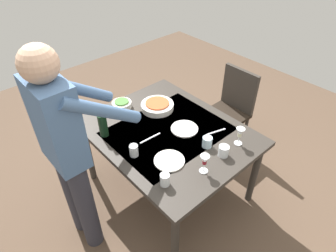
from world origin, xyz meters
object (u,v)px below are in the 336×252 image
water_cup_far_left (134,151)px  serving_bowl_pasta (157,106)px  dinner_plate_far (169,161)px  water_cup_near_left (224,151)px  side_bowl_salad (122,104)px  chair_near (231,106)px  wine_glass_right (240,133)px  water_cup_near_right (207,142)px  wine_glass_left (205,161)px  dinner_plate_near (184,129)px  dining_table (168,137)px  person_server (67,148)px  wine_bottle (103,124)px  water_cup_far_right (165,180)px

water_cup_far_left → serving_bowl_pasta: water_cup_far_left is taller
serving_bowl_pasta → dinner_plate_far: size_ratio=1.30×
serving_bowl_pasta → water_cup_far_left: bearing=123.7°
water_cup_near_left → side_bowl_salad: 1.06m
serving_bowl_pasta → chair_near: bearing=-108.6°
wine_glass_right → water_cup_near_right: 0.26m
wine_glass_left → serving_bowl_pasta: 0.85m
water_cup_near_right → dinner_plate_near: water_cup_near_right is taller
dining_table → water_cup_near_right: 0.38m
water_cup_near_right → water_cup_far_left: water_cup_far_left is taller
person_server → wine_bottle: bearing=-61.0°
chair_near → dinner_plate_far: bearing=105.0°
wine_glass_right → water_cup_near_right: size_ratio=1.72×
dinner_plate_far → water_cup_far_left: bearing=34.6°
water_cup_far_left → side_bowl_salad: 0.66m
water_cup_far_right → water_cup_near_left: bearing=-99.0°
chair_near → wine_glass_left: chair_near is taller
water_cup_near_left → serving_bowl_pasta: 0.80m
dining_table → water_cup_far_left: bearing=96.9°
water_cup_far_left → dinner_plate_near: bearing=-93.6°
person_server → wine_glass_left: person_server is taller
water_cup_far_right → serving_bowl_pasta: water_cup_far_right is taller
water_cup_far_right → dinner_plate_far: size_ratio=0.40×
wine_glass_left → serving_bowl_pasta: bearing=-17.4°
wine_bottle → water_cup_far_right: wine_bottle is taller
dining_table → water_cup_near_right: size_ratio=15.50×
chair_near → water_cup_near_left: bearing=123.3°
water_cup_near_left → side_bowl_salad: water_cup_near_left is taller
side_bowl_salad → dinner_plate_far: side_bowl_salad is taller
dinner_plate_near → dinner_plate_far: same height
side_bowl_salad → dinner_plate_far: bearing=170.1°
water_cup_near_left → chair_near: bearing=-56.7°
chair_near → serving_bowl_pasta: bearing=71.4°
chair_near → water_cup_far_left: 1.34m
serving_bowl_pasta → water_cup_near_left: bearing=178.2°
chair_near → side_bowl_salad: (0.50, 1.02, 0.23)m
wine_glass_left → water_cup_near_left: (0.01, -0.23, -0.06)m
serving_bowl_pasta → dinner_plate_near: size_ratio=1.30×
water_cup_near_right → dinner_plate_far: bearing=77.4°
water_cup_far_left → side_bowl_salad: (0.59, -0.30, -0.01)m
wine_glass_left → water_cup_near_right: (0.16, -0.21, -0.06)m
wine_glass_right → wine_glass_left: bearing=92.6°
serving_bowl_pasta → wine_glass_left: bearing=162.6°
chair_near → dinner_plate_near: bearing=98.2°
person_server → wine_bottle: person_server is taller
water_cup_far_left → dinner_plate_far: bearing=-145.4°
dining_table → side_bowl_salad: (0.54, 0.09, 0.10)m
water_cup_near_right → side_bowl_salad: (0.89, 0.19, -0.01)m
water_cup_far_right → side_bowl_salad: (0.96, -0.31, -0.01)m
serving_bowl_pasta → wine_glass_right: bearing=-168.0°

